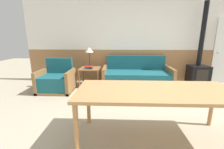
% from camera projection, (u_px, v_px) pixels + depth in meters
% --- Properties ---
extents(ground_plane, '(16.00, 16.00, 0.00)m').
position_uv_depth(ground_plane, '(163.00, 128.00, 2.39)').
color(ground_plane, '#B2A58C').
extents(wall_back, '(7.20, 0.06, 2.70)m').
position_uv_depth(wall_back, '(142.00, 39.00, 4.62)').
color(wall_back, '#996B42').
rests_on(wall_back, ground_plane).
extents(couch, '(1.95, 0.89, 0.87)m').
position_uv_depth(couch, '(137.00, 78.00, 4.38)').
color(couch, olive).
rests_on(couch, ground_plane).
extents(armchair, '(0.88, 0.74, 0.85)m').
position_uv_depth(armchair, '(57.00, 81.00, 3.99)').
color(armchair, olive).
rests_on(armchair, ground_plane).
extents(side_table, '(0.59, 0.59, 0.54)m').
position_uv_depth(side_table, '(90.00, 71.00, 4.41)').
color(side_table, olive).
rests_on(side_table, ground_plane).
extents(table_lamp, '(0.25, 0.25, 0.60)m').
position_uv_depth(table_lamp, '(89.00, 51.00, 4.37)').
color(table_lamp, '#262628').
rests_on(table_lamp, side_table).
extents(book_stack, '(0.24, 0.19, 0.07)m').
position_uv_depth(book_stack, '(89.00, 67.00, 4.28)').
color(book_stack, black).
rests_on(book_stack, side_table).
extents(dining_table, '(2.11, 0.86, 0.73)m').
position_uv_depth(dining_table, '(156.00, 94.00, 1.99)').
color(dining_table, '#B27F4C').
rests_on(dining_table, ground_plane).
extents(wood_stove, '(0.54, 0.46, 2.36)m').
position_uv_depth(wood_stove, '(199.00, 67.00, 4.35)').
color(wood_stove, black).
rests_on(wood_stove, ground_plane).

